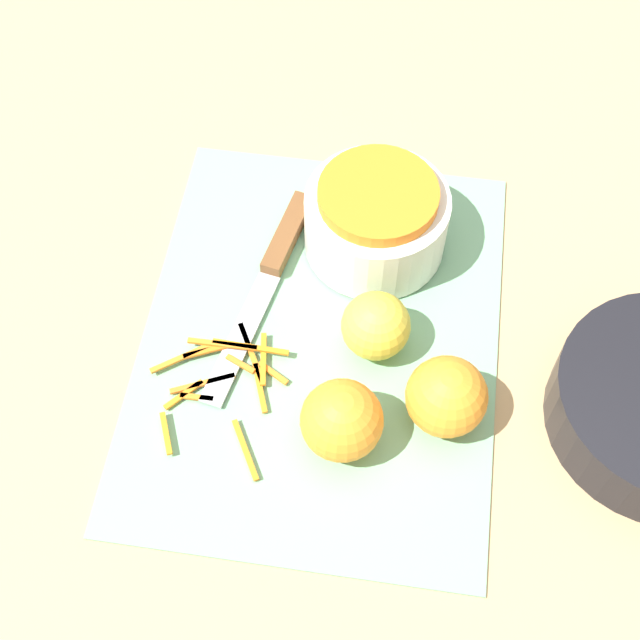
{
  "coord_description": "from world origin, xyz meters",
  "views": [
    {
      "loc": [
        0.43,
        0.06,
        0.73
      ],
      "look_at": [
        0.0,
        0.0,
        0.04
      ],
      "focal_mm": 50.0,
      "sensor_mm": 36.0,
      "label": 1
    }
  ],
  "objects_px": {
    "knife": "(277,257)",
    "orange_right": "(446,397)",
    "bowl_speckled": "(376,218)",
    "lemon": "(375,330)",
    "orange_left": "(342,420)"
  },
  "relations": [
    {
      "from": "knife",
      "to": "orange_right",
      "type": "xyz_separation_m",
      "value": [
        0.15,
        0.18,
        0.03
      ]
    },
    {
      "from": "bowl_speckled",
      "to": "lemon",
      "type": "height_order",
      "value": "bowl_speckled"
    },
    {
      "from": "bowl_speckled",
      "to": "lemon",
      "type": "bearing_deg",
      "value": 6.25
    },
    {
      "from": "orange_left",
      "to": "orange_right",
      "type": "bearing_deg",
      "value": 112.24
    },
    {
      "from": "orange_right",
      "to": "lemon",
      "type": "xyz_separation_m",
      "value": [
        -0.06,
        -0.07,
        -0.0
      ]
    },
    {
      "from": "bowl_speckled",
      "to": "orange_left",
      "type": "distance_m",
      "value": 0.22
    },
    {
      "from": "bowl_speckled",
      "to": "lemon",
      "type": "relative_size",
      "value": 2.19
    },
    {
      "from": "bowl_speckled",
      "to": "orange_right",
      "type": "relative_size",
      "value": 1.94
    },
    {
      "from": "bowl_speckled",
      "to": "knife",
      "type": "height_order",
      "value": "bowl_speckled"
    },
    {
      "from": "orange_left",
      "to": "orange_right",
      "type": "height_order",
      "value": "same"
    },
    {
      "from": "knife",
      "to": "orange_right",
      "type": "relative_size",
      "value": 3.44
    },
    {
      "from": "lemon",
      "to": "orange_right",
      "type": "bearing_deg",
      "value": 48.52
    },
    {
      "from": "knife",
      "to": "orange_left",
      "type": "height_order",
      "value": "orange_left"
    },
    {
      "from": "knife",
      "to": "bowl_speckled",
      "type": "bearing_deg",
      "value": 122.26
    },
    {
      "from": "knife",
      "to": "orange_left",
      "type": "relative_size",
      "value": 3.44
    }
  ]
}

